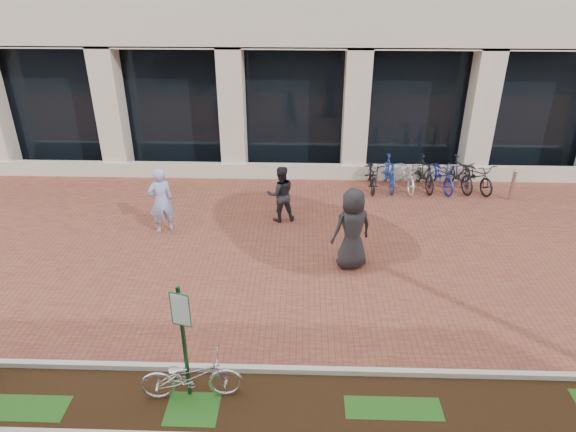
{
  "coord_description": "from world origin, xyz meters",
  "views": [
    {
      "loc": [
        0.33,
        -11.44,
        6.74
      ],
      "look_at": [
        -0.01,
        -0.8,
        1.28
      ],
      "focal_mm": 32.0,
      "sensor_mm": 36.0,
      "label": 1
    }
  ],
  "objects_px": {
    "bike_rack_cluster": "(424,174)",
    "pedestrian_left": "(161,201)",
    "bollard": "(513,185)",
    "locked_bicycle": "(191,376)",
    "parking_sign": "(182,329)",
    "pedestrian_right": "(352,229)",
    "pedestrian_mid": "(281,194)"
  },
  "relations": [
    {
      "from": "bike_rack_cluster",
      "to": "pedestrian_left",
      "type": "bearing_deg",
      "value": -163.51
    },
    {
      "from": "bollard",
      "to": "locked_bicycle",
      "type": "bearing_deg",
      "value": -135.25
    },
    {
      "from": "locked_bicycle",
      "to": "bollard",
      "type": "xyz_separation_m",
      "value": [
        8.16,
        8.09,
        0.06
      ]
    },
    {
      "from": "parking_sign",
      "to": "locked_bicycle",
      "type": "relative_size",
      "value": 1.3
    },
    {
      "from": "pedestrian_right",
      "to": "bike_rack_cluster",
      "type": "distance_m",
      "value": 5.41
    },
    {
      "from": "parking_sign",
      "to": "bike_rack_cluster",
      "type": "distance_m",
      "value": 10.62
    },
    {
      "from": "parking_sign",
      "to": "locked_bicycle",
      "type": "xyz_separation_m",
      "value": [
        0.06,
        -0.03,
        -0.98
      ]
    },
    {
      "from": "pedestrian_right",
      "to": "bike_rack_cluster",
      "type": "height_order",
      "value": "pedestrian_right"
    },
    {
      "from": "pedestrian_mid",
      "to": "bike_rack_cluster",
      "type": "height_order",
      "value": "pedestrian_mid"
    },
    {
      "from": "parking_sign",
      "to": "pedestrian_right",
      "type": "height_order",
      "value": "parking_sign"
    },
    {
      "from": "parking_sign",
      "to": "bollard",
      "type": "bearing_deg",
      "value": 60.04
    },
    {
      "from": "locked_bicycle",
      "to": "parking_sign",
      "type": "bearing_deg",
      "value": 61.66
    },
    {
      "from": "pedestrian_mid",
      "to": "parking_sign",
      "type": "bearing_deg",
      "value": 65.76
    },
    {
      "from": "pedestrian_mid",
      "to": "pedestrian_right",
      "type": "bearing_deg",
      "value": 114.31
    },
    {
      "from": "pedestrian_right",
      "to": "bollard",
      "type": "bearing_deg",
      "value": -166.0
    },
    {
      "from": "parking_sign",
      "to": "bollard",
      "type": "relative_size",
      "value": 2.22
    },
    {
      "from": "pedestrian_mid",
      "to": "pedestrian_right",
      "type": "distance_m",
      "value": 2.93
    },
    {
      "from": "parking_sign",
      "to": "bike_rack_cluster",
      "type": "relative_size",
      "value": 0.53
    },
    {
      "from": "locked_bicycle",
      "to": "pedestrian_right",
      "type": "xyz_separation_m",
      "value": [
        2.99,
        4.24,
        0.55
      ]
    },
    {
      "from": "parking_sign",
      "to": "pedestrian_right",
      "type": "distance_m",
      "value": 5.22
    },
    {
      "from": "pedestrian_mid",
      "to": "bollard",
      "type": "bearing_deg",
      "value": 179.2
    },
    {
      "from": "bollard",
      "to": "pedestrian_left",
      "type": "bearing_deg",
      "value": -167.34
    },
    {
      "from": "pedestrian_left",
      "to": "pedestrian_mid",
      "type": "height_order",
      "value": "pedestrian_left"
    },
    {
      "from": "pedestrian_left",
      "to": "pedestrian_mid",
      "type": "bearing_deg",
      "value": 162.64
    },
    {
      "from": "parking_sign",
      "to": "pedestrian_mid",
      "type": "bearing_deg",
      "value": 94.61
    },
    {
      "from": "pedestrian_mid",
      "to": "bike_rack_cluster",
      "type": "xyz_separation_m",
      "value": [
        4.46,
        2.36,
        -0.32
      ]
    },
    {
      "from": "pedestrian_left",
      "to": "pedestrian_right",
      "type": "distance_m",
      "value": 5.18
    },
    {
      "from": "parking_sign",
      "to": "pedestrian_mid",
      "type": "distance_m",
      "value": 6.68
    },
    {
      "from": "locked_bicycle",
      "to": "pedestrian_right",
      "type": "distance_m",
      "value": 5.21
    },
    {
      "from": "locked_bicycle",
      "to": "bike_rack_cluster",
      "type": "xyz_separation_m",
      "value": [
        5.67,
        8.91,
        0.04
      ]
    },
    {
      "from": "locked_bicycle",
      "to": "bollard",
      "type": "height_order",
      "value": "bollard"
    },
    {
      "from": "pedestrian_mid",
      "to": "bollard",
      "type": "xyz_separation_m",
      "value": [
        6.95,
        1.53,
        -0.3
      ]
    }
  ]
}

